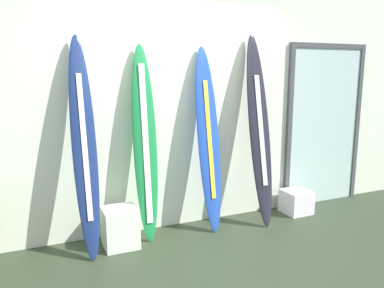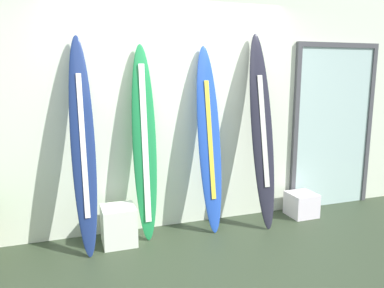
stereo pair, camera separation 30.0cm
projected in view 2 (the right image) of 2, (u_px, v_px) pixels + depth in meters
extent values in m
cube|color=#2E3A27|center=(218.00, 276.00, 3.36)|extent=(8.00, 8.00, 0.04)
cube|color=silver|center=(175.00, 103.00, 4.31)|extent=(7.20, 0.20, 2.80)
ellipsoid|color=navy|center=(83.00, 146.00, 3.67)|extent=(0.23, 0.51, 2.11)
cube|color=silver|center=(83.00, 145.00, 3.64)|extent=(0.05, 0.31, 1.35)
cone|color=black|center=(89.00, 236.00, 3.69)|extent=(0.07, 0.09, 0.11)
ellipsoid|color=#1C8041|center=(144.00, 143.00, 3.96)|extent=(0.26, 0.35, 2.04)
cube|color=white|center=(145.00, 143.00, 3.94)|extent=(0.07, 0.24, 1.62)
cone|color=black|center=(148.00, 222.00, 4.05)|extent=(0.07, 0.08, 0.11)
ellipsoid|color=#2148B1|center=(209.00, 140.00, 4.18)|extent=(0.28, 0.42, 2.03)
cube|color=yellow|center=(210.00, 140.00, 4.15)|extent=(0.06, 0.23, 1.27)
ellipsoid|color=#21212E|center=(262.00, 131.00, 4.30)|extent=(0.27, 0.51, 2.18)
cube|color=beige|center=(264.00, 131.00, 4.27)|extent=(0.06, 0.26, 1.23)
cube|color=white|center=(301.00, 204.00, 4.70)|extent=(0.32, 0.32, 0.29)
cube|color=white|center=(119.00, 225.00, 3.92)|extent=(0.34, 0.34, 0.40)
cube|color=silver|center=(333.00, 129.00, 4.94)|extent=(1.09, 0.02, 2.05)
cube|color=#47474C|center=(295.00, 131.00, 4.76)|extent=(0.06, 0.06, 2.05)
cube|color=#47474C|center=(368.00, 127.00, 5.12)|extent=(0.06, 0.06, 2.05)
cube|color=#47474C|center=(339.00, 45.00, 4.74)|extent=(1.21, 0.06, 0.06)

